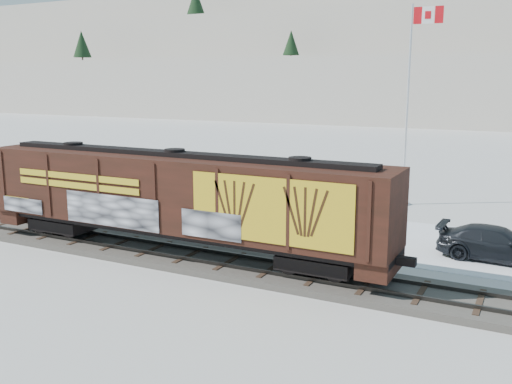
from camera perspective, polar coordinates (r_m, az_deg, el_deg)
The scene contains 9 objects.
ground at distance 24.59m, azimuth -2.62°, elevation -7.55°, with size 500.00×500.00×0.00m, color white.
rail_track at distance 24.54m, azimuth -2.62°, elevation -7.23°, with size 50.00×3.40×0.43m.
parking_strip at distance 31.05m, azimuth 4.24°, elevation -3.55°, with size 40.00×8.00×0.03m, color white.
hillside at distance 160.57m, azimuth 23.41°, elevation 12.60°, with size 360.00×110.00×93.00m.
hopper_railcar at distance 25.23m, azimuth -8.02°, elevation -0.34°, with size 19.53×3.06×4.41m.
flagpole at distance 37.18m, azimuth 14.93°, elevation 5.78°, with size 2.30×0.90×12.38m.
car_silver at distance 34.71m, azimuth -11.36°, elevation -0.85°, with size 1.79×4.45×1.52m, color #ABADB2.
car_white at distance 29.67m, azimuth 0.85°, elevation -2.61°, with size 1.67×4.80×1.58m, color silver.
car_dark at distance 27.39m, azimuth 22.99°, elevation -4.80°, with size 2.08×5.11×1.48m, color black.
Camera 1 is at (11.54, -20.23, 7.89)m, focal length 40.00 mm.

